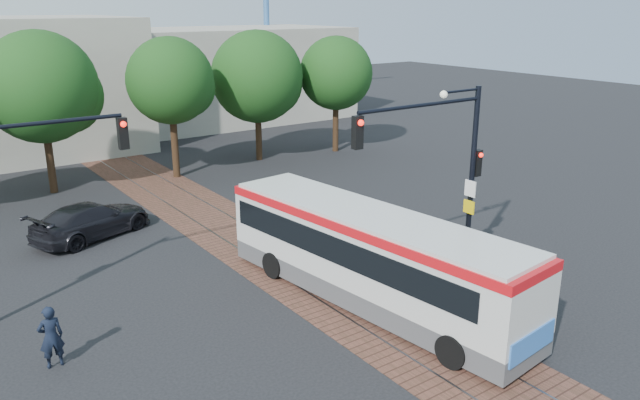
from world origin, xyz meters
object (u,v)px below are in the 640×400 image
(officer, at_px, (51,337))
(city_bus, at_px, (370,253))
(signal_pole_left, at_px, (5,190))
(traffic_island, at_px, (463,258))
(signal_pole_main, at_px, (448,153))
(parked_car, at_px, (92,220))

(officer, bearing_deg, city_bus, 168.59)
(city_bus, bearing_deg, signal_pole_left, 143.57)
(officer, bearing_deg, traffic_island, 173.42)
(traffic_island, bearing_deg, city_bus, -177.49)
(traffic_island, relative_size, officer, 3.14)
(city_bus, distance_m, officer, 8.96)
(signal_pole_main, distance_m, signal_pole_left, 13.14)
(city_bus, height_order, traffic_island, city_bus)
(signal_pole_main, xyz_separation_m, signal_pole_left, (-12.23, 4.80, -0.29))
(signal_pole_main, distance_m, officer, 12.72)
(signal_pole_main, relative_size, parked_car, 1.25)
(parked_car, bearing_deg, signal_pole_left, 126.12)
(signal_pole_left, xyz_separation_m, parked_car, (3.59, 5.53, -3.17))
(signal_pole_main, relative_size, officer, 3.62)
(traffic_island, xyz_separation_m, signal_pole_main, (-0.96, 0.09, 3.83))
(city_bus, bearing_deg, parked_car, 109.69)
(parked_car, bearing_deg, officer, 137.11)
(traffic_island, xyz_separation_m, signal_pole_left, (-13.19, 4.89, 3.54))
(signal_pole_main, height_order, signal_pole_left, signal_pole_main)
(signal_pole_left, bearing_deg, traffic_island, -20.36)
(officer, bearing_deg, signal_pole_main, 173.27)
(signal_pole_left, distance_m, officer, 4.42)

